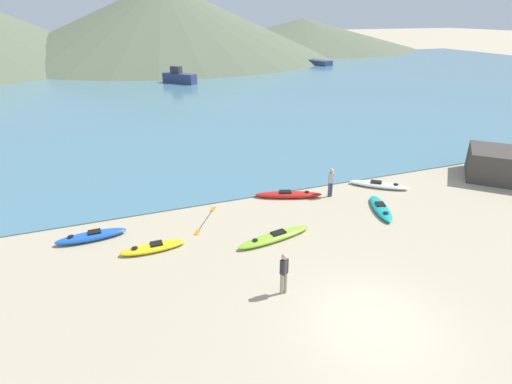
# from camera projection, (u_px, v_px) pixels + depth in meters

# --- Properties ---
(ground_plane) EXTENTS (400.00, 400.00, 0.00)m
(ground_plane) POSITION_uv_depth(u_px,v_px,m) (372.00, 324.00, 12.41)
(ground_plane) COLOR tan
(bay_water) EXTENTS (160.00, 70.00, 0.06)m
(bay_water) POSITION_uv_depth(u_px,v_px,m) (160.00, 88.00, 50.80)
(bay_water) COLOR teal
(bay_water) RESTS_ON ground_plane
(far_hill_midleft) EXTENTS (69.87, 69.87, 14.80)m
(far_hill_midleft) POSITION_uv_depth(u_px,v_px,m) (164.00, 20.00, 84.44)
(far_hill_midleft) COLOR #5B664C
(far_hill_midleft) RESTS_ON ground_plane
(far_hill_midright) EXTENTS (59.99, 59.99, 7.37)m
(far_hill_midright) POSITION_uv_depth(u_px,v_px,m) (302.00, 33.00, 108.37)
(far_hill_midright) COLOR #5B664C
(far_hill_midright) RESTS_ON ground_plane
(kayak_on_sand_0) EXTENTS (3.63, 1.28, 0.33)m
(kayak_on_sand_0) POSITION_uv_depth(u_px,v_px,m) (275.00, 237.00, 16.98)
(kayak_on_sand_0) COLOR #8CCC2D
(kayak_on_sand_0) RESTS_ON ground_plane
(kayak_on_sand_1) EXTENTS (1.69, 2.91, 0.32)m
(kayak_on_sand_1) POSITION_uv_depth(u_px,v_px,m) (381.00, 208.00, 19.47)
(kayak_on_sand_1) COLOR teal
(kayak_on_sand_1) RESTS_ON ground_plane
(kayak_on_sand_2) EXTENTS (3.49, 1.80, 0.36)m
(kayak_on_sand_2) POSITION_uv_depth(u_px,v_px,m) (289.00, 195.00, 20.86)
(kayak_on_sand_2) COLOR red
(kayak_on_sand_2) RESTS_ON ground_plane
(kayak_on_sand_3) EXTENTS (2.67, 0.79, 0.31)m
(kayak_on_sand_3) POSITION_uv_depth(u_px,v_px,m) (153.00, 247.00, 16.23)
(kayak_on_sand_3) COLOR yellow
(kayak_on_sand_3) RESTS_ON ground_plane
(kayak_on_sand_4) EXTENTS (2.91, 0.83, 0.38)m
(kayak_on_sand_4) POSITION_uv_depth(u_px,v_px,m) (92.00, 236.00, 16.97)
(kayak_on_sand_4) COLOR blue
(kayak_on_sand_4) RESTS_ON ground_plane
(kayak_on_sand_5) EXTENTS (2.97, 2.59, 0.33)m
(kayak_on_sand_5) POSITION_uv_depth(u_px,v_px,m) (379.00, 185.00, 22.09)
(kayak_on_sand_5) COLOR white
(kayak_on_sand_5) RESTS_ON ground_plane
(person_near_foreground) EXTENTS (0.32, 0.27, 1.59)m
(person_near_foreground) POSITION_uv_depth(u_px,v_px,m) (284.00, 271.00, 13.43)
(person_near_foreground) COLOR gray
(person_near_foreground) RESTS_ON ground_plane
(person_near_waterline) EXTENTS (0.32, 0.27, 1.57)m
(person_near_waterline) POSITION_uv_depth(u_px,v_px,m) (331.00, 181.00, 20.65)
(person_near_waterline) COLOR #384260
(person_near_waterline) RESTS_ON ground_plane
(moored_boat_1) EXTENTS (4.17, 4.58, 2.17)m
(moored_boat_1) POSITION_uv_depth(u_px,v_px,m) (179.00, 77.00, 53.90)
(moored_boat_1) COLOR navy
(moored_boat_1) RESTS_ON bay_water
(moored_boat_2) EXTENTS (3.77, 5.42, 0.82)m
(moored_boat_2) POSITION_uv_depth(u_px,v_px,m) (318.00, 62.00, 72.97)
(moored_boat_2) COLOR navy
(moored_boat_2) RESTS_ON bay_water
(loose_paddle) EXTENTS (1.64, 2.44, 0.03)m
(loose_paddle) POSITION_uv_depth(u_px,v_px,m) (206.00, 220.00, 18.61)
(loose_paddle) COLOR black
(loose_paddle) RESTS_ON ground_plane
(shoreline_rock) EXTENTS (4.43, 4.43, 1.69)m
(shoreline_rock) POSITION_uv_depth(u_px,v_px,m) (498.00, 164.00, 23.03)
(shoreline_rock) COLOR #423D38
(shoreline_rock) RESTS_ON ground_plane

